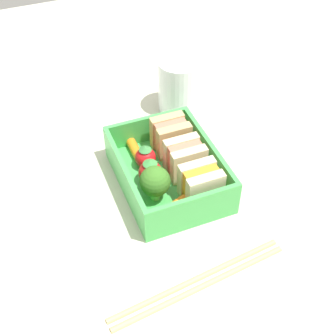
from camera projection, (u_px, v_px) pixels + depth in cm
name	position (u px, v px, depth cm)	size (l,w,h in cm)	color
ground_plane	(168.00, 188.00, 63.19)	(120.00, 120.00, 2.00)	beige
bento_tray	(168.00, 179.00, 62.07)	(16.53, 12.32, 1.20)	green
bento_rim	(168.00, 165.00, 60.25)	(16.53, 12.32, 3.99)	green
sandwich_left	(171.00, 136.00, 63.87)	(3.87, 4.74, 4.73)	tan
sandwich_center_left	(185.00, 158.00, 60.62)	(3.87, 4.74, 4.73)	beige
sandwich_center	(201.00, 184.00, 57.37)	(3.87, 4.74, 4.73)	beige
carrot_stick_left	(135.00, 150.00, 64.37)	(1.32, 1.32, 4.90)	orange
strawberry_left	(145.00, 157.00, 62.01)	(2.85, 2.85, 3.45)	red
strawberry_far_left	(150.00, 172.00, 59.82)	(3.14, 3.14, 3.74)	red
broccoli_floret	(155.00, 182.00, 56.97)	(3.85, 3.85, 4.85)	#89CC6A
carrot_stick_far_left	(171.00, 210.00, 56.50)	(1.47, 1.47, 4.90)	orange
chopstick_pair	(199.00, 282.00, 51.24)	(4.16, 21.62, 0.70)	#D8B26D
drinking_glass	(179.00, 86.00, 71.29)	(6.38, 6.38, 8.40)	white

